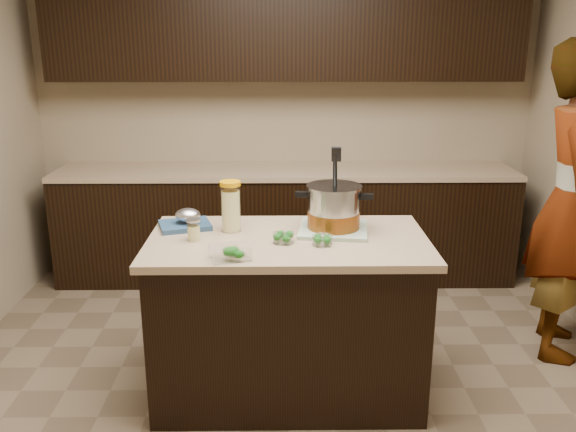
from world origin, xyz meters
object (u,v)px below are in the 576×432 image
Objects in this scene: lemonade_pitcher at (231,208)px; person at (571,203)px; stock_pot at (334,210)px; island at (288,316)px.

person is at bearing 9.84° from lemonade_pitcher.
stock_pot is 1.56× the size of lemonade_pitcher.
person reaches higher than stock_pot.
stock_pot is 0.22× the size of person.
stock_pot reaches higher than island.
person is at bearing 15.61° from island.
lemonade_pitcher is at bearing 116.46° from person.
island is at bearing 122.23° from person.
island is 0.77× the size of person.
island is at bearing -146.04° from stock_pot.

